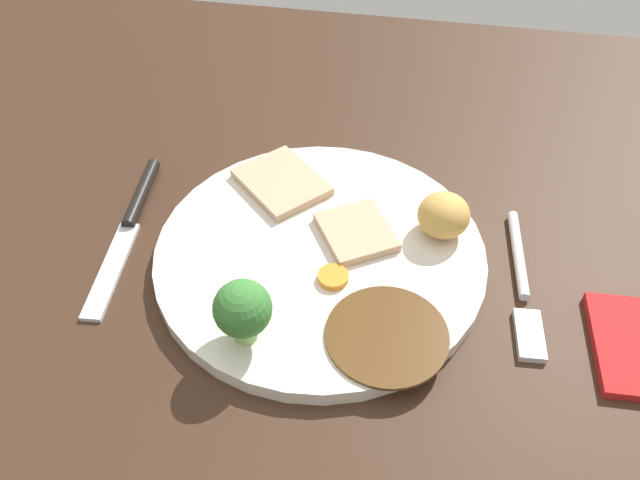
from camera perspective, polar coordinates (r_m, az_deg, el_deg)
dining_table at (r=56.40cm, az=-2.14°, el=-1.19°), size 120.00×84.00×3.60cm
dinner_plate at (r=52.87cm, az=-0.00°, el=-1.28°), size 27.27×27.27×1.40cm
gravy_pool at (r=46.90cm, az=6.02°, el=-8.48°), size 9.06×9.06×0.30cm
meat_slice_main at (r=57.89cm, az=-3.48°, el=5.20°), size 9.83×9.78×0.80cm
meat_slice_under at (r=53.20cm, az=3.26°, el=0.71°), size 7.79×8.02×0.80cm
roast_potato_left at (r=53.46cm, az=11.02°, el=2.19°), size 6.11×6.11×3.70cm
carrot_coin_front at (r=49.92cm, az=1.19°, el=-3.34°), size 2.43×2.43×0.56cm
broccoli_floret at (r=44.60cm, az=-6.94°, el=-6.24°), size 4.18×4.18×5.36cm
fork at (r=53.59cm, az=17.68°, el=-3.87°), size 2.47×15.31×0.90cm
knife at (r=58.57cm, az=-16.55°, el=1.79°), size 3.06×18.56×1.20cm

